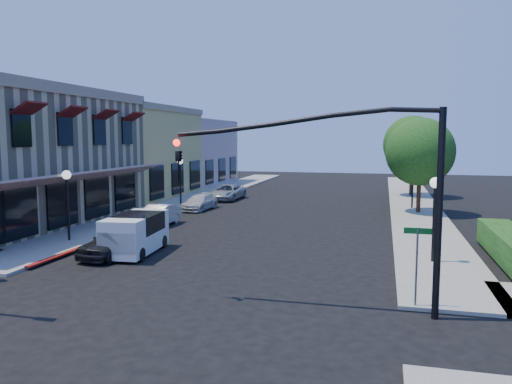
% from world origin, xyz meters
% --- Properties ---
extents(ground, '(120.00, 120.00, 0.00)m').
position_xyz_m(ground, '(0.00, 0.00, 0.00)').
color(ground, black).
rests_on(ground, ground).
extents(sidewalk_left, '(3.50, 50.00, 0.12)m').
position_xyz_m(sidewalk_left, '(-8.75, 27.00, 0.06)').
color(sidewalk_left, gray).
rests_on(sidewalk_left, ground).
extents(sidewalk_right, '(3.50, 50.00, 0.12)m').
position_xyz_m(sidewalk_right, '(8.75, 27.00, 0.06)').
color(sidewalk_right, gray).
rests_on(sidewalk_right, ground).
extents(curb_red_strip, '(0.25, 10.00, 0.06)m').
position_xyz_m(curb_red_strip, '(-6.90, 8.00, 0.00)').
color(curb_red_strip, maroon).
rests_on(curb_red_strip, ground).
extents(yellow_stucco_building, '(10.00, 12.00, 7.60)m').
position_xyz_m(yellow_stucco_building, '(-15.50, 26.00, 3.80)').
color(yellow_stucco_building, tan).
rests_on(yellow_stucco_building, ground).
extents(pink_stucco_building, '(10.00, 12.00, 7.00)m').
position_xyz_m(pink_stucco_building, '(-15.50, 38.00, 3.50)').
color(pink_stucco_building, tan).
rests_on(pink_stucco_building, ground).
extents(hedge, '(1.40, 8.00, 1.10)m').
position_xyz_m(hedge, '(11.70, 9.00, 0.00)').
color(hedge, '#173E11').
rests_on(hedge, ground).
extents(street_tree_a, '(4.56, 4.56, 6.48)m').
position_xyz_m(street_tree_a, '(8.80, 22.00, 4.19)').
color(street_tree_a, '#382116').
rests_on(street_tree_a, ground).
extents(street_tree_b, '(4.94, 4.94, 7.02)m').
position_xyz_m(street_tree_b, '(8.80, 32.00, 4.54)').
color(street_tree_b, '#382116').
rests_on(street_tree_b, ground).
extents(signal_mast_arm, '(8.01, 0.39, 6.00)m').
position_xyz_m(signal_mast_arm, '(5.86, 1.50, 4.09)').
color(signal_mast_arm, black).
rests_on(signal_mast_arm, ground).
extents(street_name_sign, '(0.80, 0.06, 2.50)m').
position_xyz_m(street_name_sign, '(7.50, 2.20, 1.70)').
color(street_name_sign, '#595B5E').
rests_on(street_name_sign, ground).
extents(lamppost_left_near, '(0.44, 0.44, 3.57)m').
position_xyz_m(lamppost_left_near, '(-8.50, 8.00, 2.74)').
color(lamppost_left_near, black).
rests_on(lamppost_left_near, ground).
extents(lamppost_left_far, '(0.44, 0.44, 3.57)m').
position_xyz_m(lamppost_left_far, '(-8.50, 22.00, 2.74)').
color(lamppost_left_far, black).
rests_on(lamppost_left_far, ground).
extents(lamppost_right_near, '(0.44, 0.44, 3.57)m').
position_xyz_m(lamppost_right_near, '(8.50, 8.00, 2.74)').
color(lamppost_right_near, black).
rests_on(lamppost_right_near, ground).
extents(lamppost_right_far, '(0.44, 0.44, 3.57)m').
position_xyz_m(lamppost_right_far, '(8.50, 24.00, 2.74)').
color(lamppost_right_far, black).
rests_on(lamppost_right_far, ground).
extents(white_van, '(2.03, 4.07, 1.75)m').
position_xyz_m(white_van, '(-4.14, 6.61, 1.01)').
color(white_van, silver).
rests_on(white_van, ground).
extents(parked_car_a, '(1.99, 4.01, 1.32)m').
position_xyz_m(parked_car_a, '(-4.80, 6.00, 0.66)').
color(parked_car_a, black).
rests_on(parked_car_a, ground).
extents(parked_car_b, '(1.48, 3.86, 1.26)m').
position_xyz_m(parked_car_b, '(-6.20, 13.17, 0.63)').
color(parked_car_b, silver).
rests_on(parked_car_b, ground).
extents(parked_car_c, '(1.87, 3.89, 1.09)m').
position_xyz_m(parked_car_c, '(-6.20, 20.00, 0.55)').
color(parked_car_c, '#BCBCBA').
rests_on(parked_car_c, ground).
extents(parked_car_d, '(2.26, 4.64, 1.27)m').
position_xyz_m(parked_car_d, '(-6.07, 26.00, 0.64)').
color(parked_car_d, '#A6AAAC').
rests_on(parked_car_d, ground).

